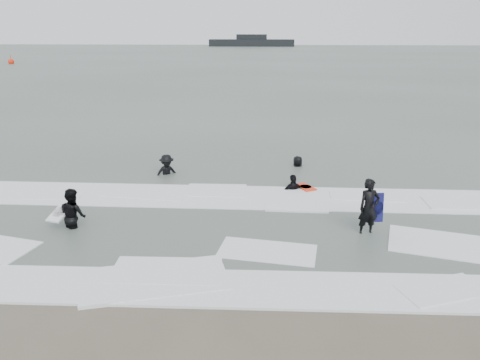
# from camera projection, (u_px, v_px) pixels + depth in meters

# --- Properties ---
(ground) EXTENTS (320.00, 320.00, 0.00)m
(ground) POSITION_uv_depth(u_px,v_px,m) (229.00, 277.00, 12.50)
(ground) COLOR brown
(ground) RESTS_ON ground
(sea) EXTENTS (320.00, 320.00, 0.00)m
(sea) POSITION_uv_depth(u_px,v_px,m) (263.00, 61.00, 88.32)
(sea) COLOR #47544C
(sea) RESTS_ON ground
(surfer_centre) EXTENTS (0.80, 0.64, 1.90)m
(surfer_centre) POSITION_uv_depth(u_px,v_px,m) (366.00, 235.00, 15.06)
(surfer_centre) COLOR black
(surfer_centre) RESTS_ON ground
(surfer_wading) EXTENTS (1.18, 1.13, 1.91)m
(surfer_wading) POSITION_uv_depth(u_px,v_px,m) (75.00, 227.00, 15.62)
(surfer_wading) COLOR black
(surfer_wading) RESTS_ON ground
(surfer_breaker) EXTENTS (1.36, 1.19, 1.83)m
(surfer_breaker) POSITION_uv_depth(u_px,v_px,m) (167.00, 176.00, 21.00)
(surfer_breaker) COLOR black
(surfer_breaker) RESTS_ON ground
(surfer_right_near) EXTENTS (1.15, 0.78, 1.82)m
(surfer_right_near) POSITION_uv_depth(u_px,v_px,m) (293.00, 190.00, 19.11)
(surfer_right_near) COLOR black
(surfer_right_near) RESTS_ON ground
(surfer_right_far) EXTENTS (0.96, 0.78, 1.68)m
(surfer_right_far) POSITION_uv_depth(u_px,v_px,m) (298.00, 167.00, 22.28)
(surfer_right_far) COLOR black
(surfer_right_far) RESTS_ON ground
(surf_foam) EXTENTS (30.03, 9.06, 0.09)m
(surf_foam) POSITION_uv_depth(u_px,v_px,m) (238.00, 221.00, 15.99)
(surf_foam) COLOR white
(surf_foam) RESTS_ON ground
(bodyboards) EXTENTS (10.92, 5.35, 1.25)m
(bodyboards) POSITION_uv_depth(u_px,v_px,m) (249.00, 201.00, 16.55)
(bodyboards) COLOR #10114D
(bodyboards) RESTS_ON ground
(buoy) EXTENTS (1.00, 1.00, 1.65)m
(buoy) POSITION_uv_depth(u_px,v_px,m) (11.00, 62.00, 82.29)
(buoy) COLOR #F6280A
(buoy) RESTS_ON ground
(vessel_horizon) EXTENTS (27.68, 4.94, 3.76)m
(vessel_horizon) POSITION_uv_depth(u_px,v_px,m) (252.00, 42.00, 153.14)
(vessel_horizon) COLOR black
(vessel_horizon) RESTS_ON ground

